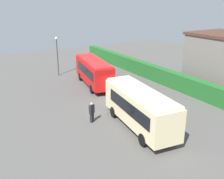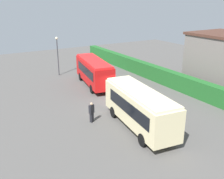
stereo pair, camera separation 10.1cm
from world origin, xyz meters
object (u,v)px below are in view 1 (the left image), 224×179
(person_center, at_px, (168,112))
(lamppost, at_px, (57,52))
(bus_cream, at_px, (139,107))
(bus_red, at_px, (94,71))
(person_left, at_px, (92,112))

(person_center, distance_m, lamppost, 19.53)
(person_center, bearing_deg, bus_cream, -70.28)
(bus_red, distance_m, lamppost, 7.18)
(bus_cream, relative_size, person_center, 5.10)
(bus_red, bearing_deg, person_left, 161.73)
(bus_red, distance_m, person_center, 12.54)
(person_center, bearing_deg, person_left, -91.09)
(person_center, height_order, lamppost, lamppost)
(person_center, bearing_deg, bus_red, -146.31)
(bus_cream, distance_m, person_left, 4.26)
(bus_red, bearing_deg, person_center, -166.18)
(bus_cream, relative_size, person_left, 4.81)
(bus_cream, height_order, lamppost, lamppost)
(bus_red, relative_size, lamppost, 1.65)
(bus_red, relative_size, person_left, 4.79)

